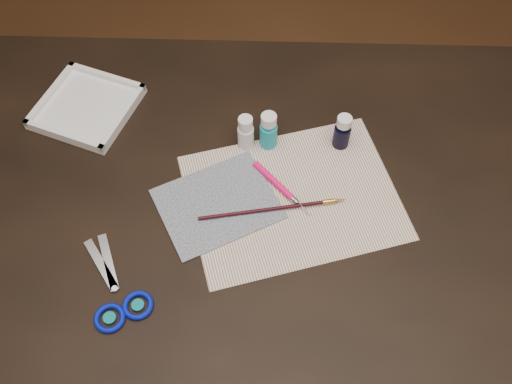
{
  "coord_description": "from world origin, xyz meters",
  "views": [
    {
      "loc": [
        0.02,
        -0.56,
        1.67
      ],
      "look_at": [
        0.0,
        0.0,
        0.8
      ],
      "focal_mm": 40.0,
      "sensor_mm": 36.0,
      "label": 1
    }
  ],
  "objects_px": {
    "canvas": "(218,204)",
    "paint_bottle_white": "(246,132)",
    "paper": "(293,197)",
    "paint_bottle_navy": "(342,132)",
    "paint_bottle_cyan": "(268,130)",
    "scissors": "(107,282)",
    "palette_tray": "(87,106)"
  },
  "relations": [
    {
      "from": "paper",
      "to": "paint_bottle_cyan",
      "type": "relative_size",
      "value": 4.57
    },
    {
      "from": "canvas",
      "to": "scissors",
      "type": "xyz_separation_m",
      "value": [
        -0.18,
        -0.17,
        0.0
      ]
    },
    {
      "from": "paint_bottle_cyan",
      "to": "paper",
      "type": "bearing_deg",
      "value": -68.73
    },
    {
      "from": "paint_bottle_cyan",
      "to": "scissors",
      "type": "bearing_deg",
      "value": -130.93
    },
    {
      "from": "paint_bottle_navy",
      "to": "paper",
      "type": "bearing_deg",
      "value": -126.48
    },
    {
      "from": "paper",
      "to": "paint_bottle_navy",
      "type": "xyz_separation_m",
      "value": [
        0.1,
        0.13,
        0.04
      ]
    },
    {
      "from": "paint_bottle_cyan",
      "to": "paint_bottle_navy",
      "type": "bearing_deg",
      "value": 1.34
    },
    {
      "from": "canvas",
      "to": "paint_bottle_cyan",
      "type": "height_order",
      "value": "paint_bottle_cyan"
    },
    {
      "from": "palette_tray",
      "to": "paper",
      "type": "bearing_deg",
      "value": -25.42
    },
    {
      "from": "paint_bottle_white",
      "to": "paint_bottle_cyan",
      "type": "height_order",
      "value": "paint_bottle_cyan"
    },
    {
      "from": "scissors",
      "to": "paint_bottle_white",
      "type": "bearing_deg",
      "value": -71.75
    },
    {
      "from": "paper",
      "to": "palette_tray",
      "type": "relative_size",
      "value": 2.11
    },
    {
      "from": "paint_bottle_white",
      "to": "canvas",
      "type": "bearing_deg",
      "value": -108.31
    },
    {
      "from": "paper",
      "to": "canvas",
      "type": "distance_m",
      "value": 0.14
    },
    {
      "from": "scissors",
      "to": "paint_bottle_navy",
      "type": "bearing_deg",
      "value": -88.27
    },
    {
      "from": "paper",
      "to": "paint_bottle_white",
      "type": "relative_size",
      "value": 4.91
    },
    {
      "from": "paint_bottle_cyan",
      "to": "paint_bottle_navy",
      "type": "relative_size",
      "value": 1.06
    },
    {
      "from": "canvas",
      "to": "paper",
      "type": "bearing_deg",
      "value": 8.46
    },
    {
      "from": "paper",
      "to": "paint_bottle_white",
      "type": "distance_m",
      "value": 0.16
    },
    {
      "from": "paper",
      "to": "canvas",
      "type": "relative_size",
      "value": 1.84
    },
    {
      "from": "paint_bottle_cyan",
      "to": "paint_bottle_white",
      "type": "bearing_deg",
      "value": -175.55
    },
    {
      "from": "paper",
      "to": "paint_bottle_white",
      "type": "bearing_deg",
      "value": 127.38
    },
    {
      "from": "paint_bottle_navy",
      "to": "palette_tray",
      "type": "height_order",
      "value": "paint_bottle_navy"
    },
    {
      "from": "paint_bottle_cyan",
      "to": "scissors",
      "type": "height_order",
      "value": "paint_bottle_cyan"
    },
    {
      "from": "canvas",
      "to": "scissors",
      "type": "relative_size",
      "value": 1.04
    },
    {
      "from": "canvas",
      "to": "paint_bottle_white",
      "type": "xyz_separation_m",
      "value": [
        0.05,
        0.14,
        0.04
      ]
    },
    {
      "from": "paint_bottle_white",
      "to": "paint_bottle_navy",
      "type": "bearing_deg",
      "value": 2.07
    },
    {
      "from": "scissors",
      "to": "palette_tray",
      "type": "relative_size",
      "value": 1.11
    },
    {
      "from": "paper",
      "to": "paint_bottle_navy",
      "type": "distance_m",
      "value": 0.17
    },
    {
      "from": "canvas",
      "to": "paint_bottle_white",
      "type": "bearing_deg",
      "value": 71.69
    },
    {
      "from": "canvas",
      "to": "scissors",
      "type": "height_order",
      "value": "scissors"
    },
    {
      "from": "paint_bottle_cyan",
      "to": "canvas",
      "type": "bearing_deg",
      "value": -122.06
    }
  ]
}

